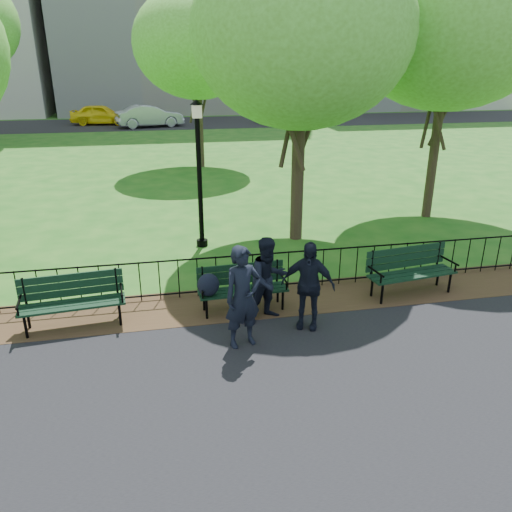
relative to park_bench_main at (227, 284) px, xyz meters
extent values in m
plane|color=#1C5A17|center=(0.49, -1.16, -0.64)|extent=(120.00, 120.00, 0.00)
cube|color=black|center=(0.49, -4.56, -0.63)|extent=(60.00, 9.20, 0.01)
cube|color=#3A2C17|center=(0.49, 0.34, -0.62)|extent=(60.00, 1.60, 0.01)
cube|color=black|center=(0.49, 33.84, -0.63)|extent=(70.00, 9.00, 0.01)
cylinder|color=black|center=(0.49, 0.84, 0.24)|extent=(24.00, 0.04, 0.04)
cylinder|color=black|center=(0.49, 0.84, -0.52)|extent=(24.00, 0.04, 0.04)
cylinder|color=black|center=(0.49, 0.84, -0.19)|extent=(0.02, 0.02, 0.90)
cube|color=black|center=(0.33, 0.00, -0.19)|extent=(1.82, 0.56, 0.04)
cube|color=black|center=(0.32, 0.26, 0.15)|extent=(1.80, 0.12, 0.45)
cylinder|color=black|center=(-0.44, -0.21, -0.41)|extent=(0.05, 0.05, 0.45)
cylinder|color=black|center=(1.12, -0.14, -0.41)|extent=(0.05, 0.05, 0.45)
cylinder|color=black|center=(-0.45, 0.15, -0.41)|extent=(0.05, 0.05, 0.45)
cylinder|color=black|center=(1.10, 0.22, -0.41)|extent=(0.05, 0.05, 0.45)
cylinder|color=black|center=(-0.51, -0.04, -0.01)|extent=(0.07, 0.56, 0.04)
cylinder|color=black|center=(1.18, 0.04, -0.01)|extent=(0.07, 0.56, 0.04)
ellipsoid|color=black|center=(-0.38, -0.13, 0.07)|extent=(0.44, 0.32, 0.47)
cube|color=black|center=(-2.94, -0.04, -0.16)|extent=(1.96, 0.69, 0.04)
cube|color=black|center=(-2.96, 0.24, 0.21)|extent=(1.92, 0.22, 0.48)
cylinder|color=black|center=(-3.75, -0.31, -0.40)|extent=(0.05, 0.05, 0.48)
cylinder|color=black|center=(-2.09, -0.15, -0.40)|extent=(0.05, 0.05, 0.48)
cylinder|color=black|center=(-3.78, 0.08, -0.40)|extent=(0.05, 0.05, 0.48)
cylinder|color=black|center=(-2.12, 0.23, -0.40)|extent=(0.05, 0.05, 0.48)
cylinder|color=black|center=(-3.84, -0.12, 0.03)|extent=(0.10, 0.60, 0.04)
cylinder|color=black|center=(-2.03, 0.05, 0.03)|extent=(0.10, 0.60, 0.04)
cube|color=black|center=(4.02, 0.02, -0.15)|extent=(2.01, 0.78, 0.04)
cube|color=black|center=(3.98, 0.30, 0.23)|extent=(1.95, 0.30, 0.49)
cylinder|color=black|center=(3.21, -0.29, -0.39)|extent=(0.05, 0.05, 0.49)
cylinder|color=black|center=(4.89, -0.06, -0.39)|extent=(0.05, 0.05, 0.49)
cylinder|color=black|center=(3.15, 0.10, -0.39)|extent=(0.05, 0.05, 0.49)
cylinder|color=black|center=(4.84, 0.33, -0.39)|extent=(0.05, 0.05, 0.49)
cylinder|color=black|center=(3.10, -0.11, 0.05)|extent=(0.13, 0.61, 0.04)
cylinder|color=black|center=(4.94, 0.14, 0.05)|extent=(0.13, 0.61, 0.04)
cylinder|color=black|center=(-0.11, 4.03, -0.55)|extent=(0.30, 0.30, 0.17)
cylinder|color=black|center=(-0.11, 4.03, 1.10)|extent=(0.13, 0.13, 3.48)
cube|color=beige|center=(-0.11, 4.03, 2.95)|extent=(0.24, 0.24, 0.33)
cone|color=black|center=(-0.11, 4.03, 3.17)|extent=(0.35, 0.35, 0.13)
cylinder|color=#2D2116|center=(2.59, 4.14, 1.02)|extent=(0.34, 0.34, 3.33)
ellipsoid|color=#579D2F|center=(2.59, 4.14, 4.79)|extent=(5.60, 5.60, 4.76)
cylinder|color=#2D2116|center=(7.39, 5.41, 1.18)|extent=(0.30, 0.30, 3.63)
ellipsoid|color=#579D2F|center=(7.39, 5.41, 5.28)|extent=(6.11, 6.11, 5.20)
cylinder|color=#2D2116|center=(0.95, 15.18, 1.05)|extent=(0.30, 0.30, 3.37)
ellipsoid|color=#579D2F|center=(0.95, 15.18, 4.86)|extent=(5.68, 5.68, 4.82)
imported|color=black|center=(0.10, -1.28, 0.30)|extent=(0.78, 0.62, 1.86)
imported|color=black|center=(0.75, -0.42, 0.21)|extent=(0.91, 0.68, 1.68)
imported|color=black|center=(1.40, -0.87, 0.23)|extent=(1.09, 0.79, 1.72)
imported|color=yellow|center=(-5.25, 33.84, 0.17)|extent=(4.87, 2.49, 1.59)
imported|color=#A5A8AD|center=(-1.44, 31.44, 0.20)|extent=(5.31, 2.90, 1.66)
imported|color=black|center=(9.96, 31.66, 0.16)|extent=(5.83, 3.96, 1.57)
camera|label=1|loc=(-1.20, -8.95, 4.11)|focal=35.00mm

